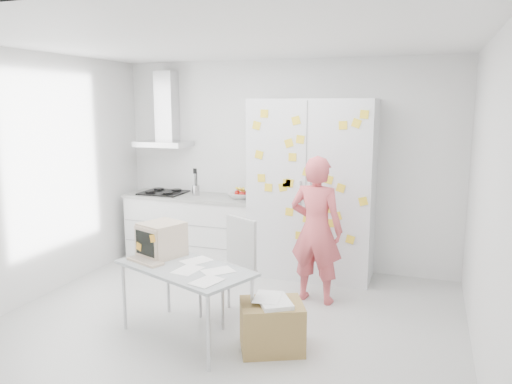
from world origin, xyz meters
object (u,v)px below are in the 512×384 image
(person, at_px, (316,230))
(cardboard_box, at_px, (272,325))
(desk, at_px, (169,251))
(chair, at_px, (232,262))

(person, distance_m, cardboard_box, 1.35)
(desk, bearing_deg, person, 66.76)
(desk, xyz_separation_m, cardboard_box, (1.04, -0.08, -0.55))
(person, relative_size, desk, 1.13)
(chair, bearing_deg, desk, -104.98)
(person, xyz_separation_m, chair, (-0.71, -0.68, -0.23))
(person, distance_m, chair, 1.01)
(desk, distance_m, chair, 0.67)
(person, bearing_deg, chair, 51.19)
(person, relative_size, cardboard_box, 2.40)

